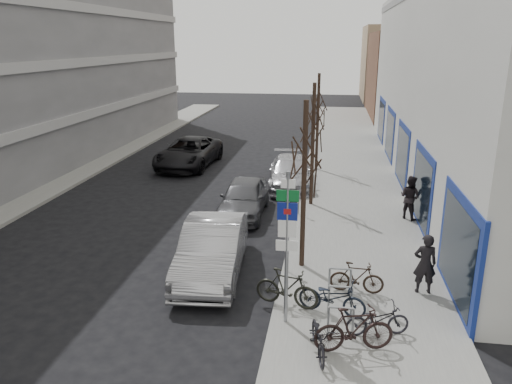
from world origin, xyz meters
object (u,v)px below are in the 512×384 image
(bike_rack, at_px, (340,297))
(tree_far, at_px, (318,99))
(meter_back, at_px, (306,166))
(tree_near, at_px, (305,146))
(pedestrian_near, at_px, (425,264))
(bike_near_left, at_px, (319,335))
(bike_far_inner, at_px, (357,277))
(parked_car_mid, at_px, (244,198))
(bike_far_curb, at_px, (378,317))
(tree_mid, at_px, (314,116))
(meter_mid, at_px, (299,197))
(pedestrian_far, at_px, (410,197))
(parked_car_front, at_px, (212,249))
(highway_sign_pole, at_px, (287,239))
(meter_front, at_px, (287,248))
(bike_mid_curb, at_px, (332,295))
(bike_near_right, at_px, (354,329))
(bike_mid_inner, at_px, (287,287))
(parked_car_back, at_px, (290,172))
(lane_car, at_px, (189,153))

(bike_rack, bearing_deg, tree_far, 94.32)
(meter_back, bearing_deg, tree_near, -87.55)
(pedestrian_near, bearing_deg, bike_near_left, 47.32)
(bike_far_inner, bearing_deg, parked_car_mid, 38.12)
(bike_far_curb, bearing_deg, tree_mid, -1.90)
(meter_mid, height_order, pedestrian_far, pedestrian_far)
(meter_back, distance_m, bike_far_inner, 12.30)
(parked_car_front, relative_size, parked_car_mid, 1.15)
(highway_sign_pole, bearing_deg, bike_rack, 23.59)
(tree_near, height_order, meter_front, tree_near)
(meter_mid, bearing_deg, meter_front, -90.00)
(tree_far, xyz_separation_m, bike_far_inner, (1.69, -14.61, -3.48))
(bike_far_inner, xyz_separation_m, parked_car_front, (-4.49, 0.85, 0.23))
(meter_mid, bearing_deg, parked_car_mid, 179.78)
(highway_sign_pole, height_order, bike_mid_curb, highway_sign_pole)
(bike_near_right, bearing_deg, meter_back, -6.87)
(bike_rack, distance_m, bike_mid_inner, 1.46)
(parked_car_front, bearing_deg, pedestrian_near, -9.49)
(meter_mid, distance_m, bike_far_curb, 9.14)
(tree_mid, height_order, parked_car_back, tree_mid)
(bike_near_right, xyz_separation_m, bike_far_inner, (0.19, 2.94, -0.11))
(bike_mid_inner, distance_m, pedestrian_far, 8.97)
(bike_near_left, height_order, parked_car_front, parked_car_front)
(bike_far_inner, bearing_deg, pedestrian_near, -77.04)
(parked_car_front, distance_m, lane_car, 14.57)
(meter_mid, bearing_deg, pedestrian_near, -57.29)
(tree_mid, distance_m, tree_far, 6.50)
(lane_car, bearing_deg, tree_near, -56.94)
(parked_car_back, relative_size, lane_car, 0.86)
(tree_far, distance_m, bike_near_right, 17.93)
(lane_car, distance_m, pedestrian_far, 14.01)
(tree_near, bearing_deg, lane_car, 120.00)
(parked_car_front, bearing_deg, parked_car_mid, 85.42)
(bike_far_inner, xyz_separation_m, pedestrian_far, (2.38, 6.77, 0.44))
(pedestrian_far, bearing_deg, parked_car_mid, 42.46)
(bike_near_right, bearing_deg, parked_car_mid, 9.98)
(bike_near_right, distance_m, parked_car_front, 5.73)
(bike_near_right, bearing_deg, meter_front, 11.46)
(bike_far_inner, height_order, parked_car_back, parked_car_back)
(tree_mid, bearing_deg, bike_near_right, -82.28)
(bike_near_right, xyz_separation_m, pedestrian_near, (2.10, 3.24, 0.31))
(tree_near, relative_size, meter_front, 4.33)
(bike_near_right, bearing_deg, pedestrian_near, -47.20)
(meter_back, distance_m, bike_near_right, 15.17)
(bike_mid_inner, distance_m, bike_far_inner, 2.22)
(tree_mid, distance_m, bike_near_left, 11.82)
(bike_near_right, bearing_deg, bike_far_inner, -17.93)
(bike_rack, height_order, tree_near, tree_near)
(bike_mid_inner, xyz_separation_m, parked_car_back, (-0.95, 12.31, 0.05))
(highway_sign_pole, xyz_separation_m, meter_mid, (-0.25, 8.51, -1.54))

